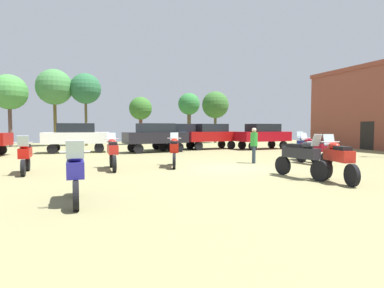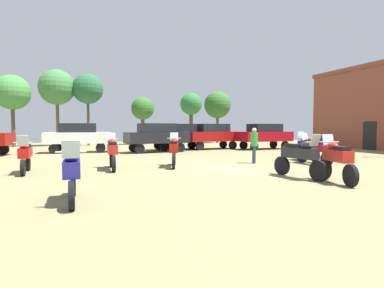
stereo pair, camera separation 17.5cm
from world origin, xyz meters
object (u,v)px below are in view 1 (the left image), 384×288
object	(u,v)px
tree_2	(141,109)
tree_4	(215,105)
car_2	(211,134)
car_6	(177,135)
motorcycle_8	(174,150)
person_1	(254,143)
motorcycle_12	(301,156)
car_5	(263,134)
car_3	(77,135)
motorcycle_7	(306,147)
tree_6	(54,87)
tree_5	(189,105)
tree_1	(9,92)
tree_3	(85,89)
motorcycle_4	(313,149)
motorcycle_9	(113,152)
car_1	(156,135)
motorcycle_1	(25,155)
motorcycle_2	(338,159)
motorcycle_3	(76,172)

from	to	relation	value
tree_2	tree_4	world-z (taller)	tree_4
car_2	car_6	bearing A→B (deg)	75.47
motorcycle_8	person_1	xyz separation A→B (m)	(3.98, -0.06, 0.26)
motorcycle_12	car_5	bearing A→B (deg)	-126.38
motorcycle_8	car_3	distance (m)	10.43
motorcycle_7	tree_4	bearing A→B (deg)	91.09
person_1	tree_6	distance (m)	21.16
tree_5	tree_1	bearing A→B (deg)	175.66
tree_3	motorcycle_4	bearing A→B (deg)	-63.45
car_2	car_5	size ratio (longest dim) A/B	1.01
motorcycle_8	motorcycle_9	xyz separation A→B (m)	(-2.62, 0.01, 0.01)
car_3	motorcycle_12	bearing A→B (deg)	-149.48
tree_3	car_1	bearing A→B (deg)	-66.09
motorcycle_8	car_2	size ratio (longest dim) A/B	0.46
car_3	tree_1	distance (m)	10.80
motorcycle_1	car_2	distance (m)	15.04
motorcycle_9	tree_3	size ratio (longest dim) A/B	0.33
motorcycle_4	car_1	distance (m)	10.79
motorcycle_4	motorcycle_9	world-z (taller)	motorcycle_9
car_2	motorcycle_12	bearing A→B (deg)	162.73
motorcycle_12	tree_3	distance (m)	23.51
motorcycle_9	tree_1	xyz separation A→B (m)	(-6.90, 18.17, 4.05)
motorcycle_4	motorcycle_12	size ratio (longest dim) A/B	0.96
motorcycle_8	tree_5	world-z (taller)	tree_5
motorcycle_8	motorcycle_12	size ratio (longest dim) A/B	0.91
car_2	person_1	bearing A→B (deg)	162.48
motorcycle_2	car_1	size ratio (longest dim) A/B	0.46
car_3	tree_4	size ratio (longest dim) A/B	0.77
tree_6	car_6	bearing A→B (deg)	-42.14
motorcycle_8	car_2	world-z (taller)	car_2
motorcycle_1	tree_2	size ratio (longest dim) A/B	0.44
motorcycle_12	tree_2	size ratio (longest dim) A/B	0.48
car_6	tree_4	xyz separation A→B (m)	(7.18, 8.61, 3.03)
motorcycle_3	person_1	world-z (taller)	person_1
motorcycle_1	tree_1	distance (m)	18.99
tree_4	motorcycle_3	bearing A→B (deg)	-121.27
tree_3	tree_4	xyz separation A→B (m)	(13.66, 0.64, -1.11)
motorcycle_4	car_2	xyz separation A→B (m)	(-0.45, 10.79, 0.45)
motorcycle_12	motorcycle_1	bearing A→B (deg)	-34.18
motorcycle_2	tree_5	bearing A→B (deg)	98.04
motorcycle_2	motorcycle_4	bearing A→B (deg)	72.62
motorcycle_3	tree_2	size ratio (longest dim) A/B	0.43
motorcycle_7	car_2	size ratio (longest dim) A/B	0.50
car_2	tree_3	xyz separation A→B (m)	(-9.12, 8.37, 4.15)
motorcycle_7	motorcycle_3	bearing A→B (deg)	-142.93
car_6	tree_3	distance (m)	11.08
car_1	tree_4	xyz separation A→B (m)	(9.34, 10.38, 3.03)
motorcycle_3	motorcycle_12	distance (m)	7.24
car_3	person_1	bearing A→B (deg)	-137.11
motorcycle_3	motorcycle_1	bearing A→B (deg)	-72.08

